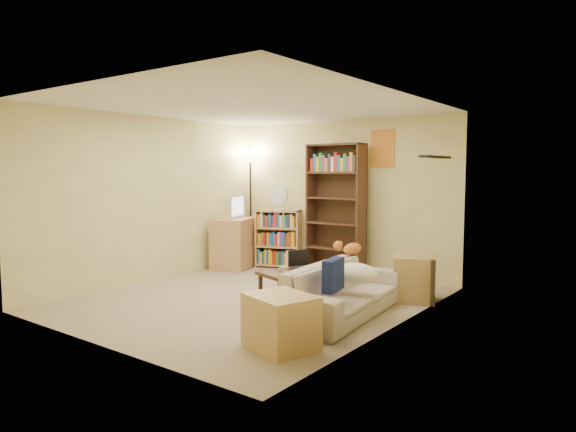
{
  "coord_description": "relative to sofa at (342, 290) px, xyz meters",
  "views": [
    {
      "loc": [
        4.29,
        -5.03,
        1.67
      ],
      "look_at": [
        0.07,
        0.67,
        1.05
      ],
      "focal_mm": 32.0,
      "sensor_mm": 36.0,
      "label": 1
    }
  ],
  "objects": [
    {
      "name": "room",
      "position": [
        -1.32,
        -0.03,
        1.33
      ],
      "size": [
        4.5,
        4.54,
        2.52
      ],
      "color": "#C3B292",
      "rests_on": "ground"
    },
    {
      "name": "sofa",
      "position": [
        0.0,
        0.0,
        0.0
      ],
      "size": [
        2.15,
        1.14,
        0.59
      ],
      "primitive_type": "imported",
      "rotation": [
        0.0,
        0.0,
        1.66
      ],
      "color": "beige",
      "rests_on": "ground"
    },
    {
      "name": "navy_pillow",
      "position": [
        0.13,
        -0.42,
        0.27
      ],
      "size": [
        0.19,
        0.4,
        0.35
      ],
      "primitive_type": "cube",
      "rotation": [
        0.0,
        0.0,
        1.76
      ],
      "color": "#121D52",
      "rests_on": "sofa"
    },
    {
      "name": "cream_blanket",
      "position": [
        0.14,
        0.06,
        0.21
      ],
      "size": [
        0.54,
        0.39,
        0.23
      ],
      "primitive_type": "ellipsoid",
      "color": "white",
      "rests_on": "sofa"
    },
    {
      "name": "tabby_cat",
      "position": [
        -0.33,
        0.75,
        0.37
      ],
      "size": [
        0.46,
        0.2,
        0.16
      ],
      "color": "orange",
      "rests_on": "sofa"
    },
    {
      "name": "coffee_table",
      "position": [
        -0.74,
        0.15,
        -0.02
      ],
      "size": [
        0.8,
        1.06,
        0.42
      ],
      "rotation": [
        0.0,
        0.0,
        -0.33
      ],
      "color": "#422619",
      "rests_on": "ground"
    },
    {
      "name": "laptop",
      "position": [
        -0.72,
        0.27,
        0.14
      ],
      "size": [
        0.61,
        0.6,
        0.03
      ],
      "primitive_type": "imported",
      "rotation": [
        0.0,
        0.0,
        0.95
      ],
      "color": "black",
      "rests_on": "coffee_table"
    },
    {
      "name": "laptop_screen",
      "position": [
        -0.85,
        0.32,
        0.25
      ],
      "size": [
        0.12,
        0.3,
        0.21
      ],
      "primitive_type": "cube",
      "rotation": [
        0.0,
        0.0,
        -0.33
      ],
      "color": "white",
      "rests_on": "laptop"
    },
    {
      "name": "mug",
      "position": [
        -0.73,
        -0.17,
        0.18
      ],
      "size": [
        0.13,
        0.13,
        0.1
      ],
      "primitive_type": "imported",
      "rotation": [
        0.0,
        0.0,
        0.09
      ],
      "color": "silver",
      "rests_on": "coffee_table"
    },
    {
      "name": "tv_remote",
      "position": [
        -0.54,
        0.41,
        0.14
      ],
      "size": [
        0.06,
        0.17,
        0.02
      ],
      "primitive_type": "cube",
      "rotation": [
        0.0,
        0.0,
        -0.03
      ],
      "color": "black",
      "rests_on": "coffee_table"
    },
    {
      "name": "tv_stand",
      "position": [
        -3.02,
        1.44,
        0.14
      ],
      "size": [
        0.82,
        0.95,
        0.86
      ],
      "primitive_type": "cube",
      "rotation": [
        0.0,
        0.0,
        0.36
      ],
      "color": "tan",
      "rests_on": "ground"
    },
    {
      "name": "television",
      "position": [
        -3.02,
        1.44,
        0.76
      ],
      "size": [
        0.73,
        0.53,
        0.39
      ],
      "primitive_type": "imported",
      "rotation": [
        0.0,
        0.0,
        1.93
      ],
      "color": "black",
      "rests_on": "tv_stand"
    },
    {
      "name": "tall_bookshelf",
      "position": [
        -1.24,
        1.88,
        0.82
      ],
      "size": [
        0.95,
        0.32,
        2.1
      ],
      "rotation": [
        0.0,
        0.0,
        0.01
      ],
      "color": "#46281B",
      "rests_on": "ground"
    },
    {
      "name": "short_bookshelf",
      "position": [
        -2.43,
        1.95,
        0.21
      ],
      "size": [
        0.84,
        0.56,
        1.0
      ],
      "rotation": [
        0.0,
        0.0,
        0.35
      ],
      "color": "tan",
      "rests_on": "ground"
    },
    {
      "name": "desk_fan",
      "position": [
        -2.38,
        1.9,
        0.94
      ],
      "size": [
        0.36,
        0.2,
        0.46
      ],
      "color": "white",
      "rests_on": "short_bookshelf"
    },
    {
      "name": "floor_lamp",
      "position": [
        -3.12,
        2.01,
        1.28
      ],
      "size": [
        0.33,
        0.33,
        1.97
      ],
      "color": "black",
      "rests_on": "ground"
    },
    {
      "name": "side_table",
      "position": [
        0.4,
        1.14,
        -0.0
      ],
      "size": [
        0.67,
        0.67,
        0.58
      ],
      "primitive_type": "cube",
      "rotation": [
        0.0,
        0.0,
        0.4
      ],
      "color": "tan",
      "rests_on": "ground"
    },
    {
      "name": "end_cabinet",
      "position": [
        0.11,
        -1.32,
        -0.04
      ],
      "size": [
        0.74,
        0.68,
        0.51
      ],
      "primitive_type": "cube",
      "rotation": [
        0.0,
        0.0,
        -0.31
      ],
      "color": "#DDB36B",
      "rests_on": "ground"
    },
    {
      "name": "book_stacks",
      "position": [
        -1.03,
        1.34,
        -0.2
      ],
      "size": [
        0.69,
        0.34,
        0.21
      ],
      "color": "red",
      "rests_on": "ground"
    }
  ]
}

